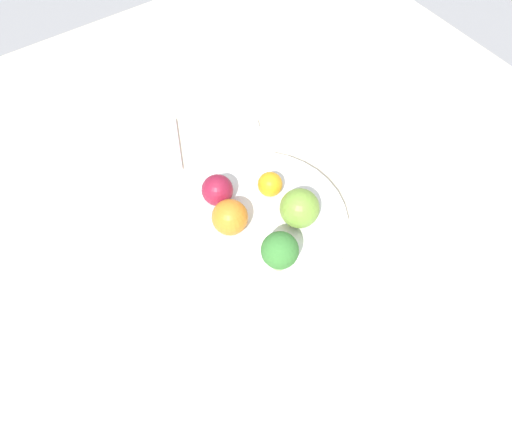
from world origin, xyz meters
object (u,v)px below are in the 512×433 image
at_px(apple_red, 300,208).
at_px(orange_front, 230,217).
at_px(orange_back, 270,184).
at_px(napkin, 133,150).
at_px(bowl, 256,227).
at_px(spoon, 234,128).
at_px(broccoli, 280,251).
at_px(apple_green, 217,190).

relative_size(apple_red, orange_front, 1.10).
height_order(orange_back, napkin, orange_back).
distance_m(bowl, spoon, 0.21).
bearing_deg(orange_front, broccoli, -166.84).
xyz_separation_m(broccoli, orange_front, (0.09, 0.02, -0.01)).
relative_size(broccoli, spoon, 0.75).
bearing_deg(bowl, orange_front, 73.49).
height_order(apple_red, spoon, apple_red).
height_order(apple_green, napkin, apple_green).
distance_m(orange_front, orange_back, 0.08).
relative_size(apple_red, orange_back, 1.53).
height_order(broccoli, apple_green, broccoli).
xyz_separation_m(broccoli, apple_red, (0.04, -0.06, -0.01)).
distance_m(bowl, apple_green, 0.08).
relative_size(broccoli, napkin, 0.34).
relative_size(broccoli, apple_red, 1.15).
relative_size(bowl, spoon, 3.11).
xyz_separation_m(napkin, spoon, (-0.05, -0.16, 0.00)).
bearing_deg(spoon, apple_green, 139.88).
distance_m(apple_green, orange_front, 0.05).
distance_m(apple_red, apple_green, 0.12).
bearing_deg(orange_back, spoon, -14.46).
bearing_deg(orange_front, bowl, -106.51).
bearing_deg(orange_front, spoon, -33.86).
relative_size(bowl, apple_red, 4.73).
xyz_separation_m(orange_front, napkin, (0.23, 0.04, -0.05)).
bearing_deg(spoon, apple_red, 170.65).
relative_size(apple_red, napkin, 0.30).
height_order(bowl, apple_green, apple_green).
bearing_deg(orange_back, apple_red, -175.55).
distance_m(apple_red, orange_front, 0.09).
bearing_deg(apple_green, orange_back, -113.68).
bearing_deg(spoon, broccoli, 159.16).
xyz_separation_m(apple_red, orange_back, (0.06, 0.00, -0.01)).
bearing_deg(napkin, apple_green, -164.13).
distance_m(broccoli, orange_back, 0.12).
height_order(apple_red, napkin, apple_red).
bearing_deg(broccoli, orange_back, -29.60).
xyz_separation_m(apple_red, napkin, (0.27, 0.13, -0.06)).
height_order(bowl, spoon, bowl).
relative_size(apple_green, orange_front, 0.90).
bearing_deg(apple_red, apple_green, 38.64).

